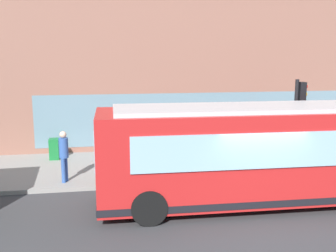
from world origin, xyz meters
name	(u,v)px	position (x,y,z in m)	size (l,w,h in m)	color
ground	(252,211)	(0.00, 0.00, 0.00)	(120.00, 120.00, 0.00)	#38383A
sidewalk_curb	(207,163)	(5.07, 0.00, 0.07)	(4.94, 40.00, 0.15)	gray
building_corner	(179,15)	(11.61, 0.00, 6.75)	(8.18, 21.04, 13.51)	#8C5B4C
city_bus_nearside	(261,154)	(0.65, -0.48, 1.55)	(2.77, 10.09, 3.07)	red
traffic_light_near_corner	(299,108)	(3.07, -2.93, 2.62)	(0.32, 0.49, 3.53)	black
fire_hydrant	(309,152)	(4.45, -4.24, 0.51)	(0.35, 0.35, 0.74)	red
pedestrian_near_building_entrance	(239,145)	(3.97, -0.95, 1.06)	(0.32, 0.32, 1.59)	silver
pedestrian_by_light_pole	(64,153)	(3.27, 5.68, 1.21)	(0.32, 0.32, 1.82)	#3359A5
newspaper_vending_box	(54,149)	(6.48, 6.39, 0.60)	(0.44, 0.42, 0.90)	#197233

